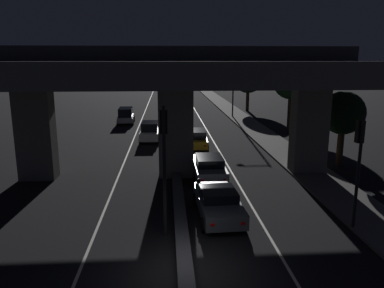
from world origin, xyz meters
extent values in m
plane|color=black|center=(0.00, 0.00, 0.00)|extent=(200.00, 200.00, 0.00)
cube|color=beige|center=(-3.70, 35.00, 0.00)|extent=(0.12, 126.00, 0.00)
cube|color=beige|center=(3.70, 35.00, 0.00)|extent=(0.12, 126.00, 0.00)
cube|color=#4C4C51|center=(0.00, 35.00, 0.21)|extent=(0.55, 126.00, 0.42)
cube|color=#5B5956|center=(8.88, 28.00, 0.07)|extent=(2.90, 126.00, 0.15)
cube|color=slate|center=(-8.61, 11.30, 2.90)|extent=(2.16, 1.34, 5.80)
cube|color=slate|center=(8.61, 11.30, 2.90)|extent=(2.16, 1.34, 5.80)
cube|color=slate|center=(0.00, 11.30, 2.90)|extent=(2.16, 1.34, 5.80)
cube|color=slate|center=(0.00, 11.30, 6.50)|extent=(22.67, 9.62, 1.42)
cube|color=#333335|center=(0.00, 11.30, 7.66)|extent=(22.67, 0.40, 0.90)
cylinder|color=black|center=(-0.68, 2.83, 2.76)|extent=(0.14, 0.14, 5.52)
cube|color=black|center=(-0.68, 3.01, 4.85)|extent=(0.30, 0.28, 0.95)
sphere|color=black|center=(-0.68, 3.16, 5.15)|extent=(0.18, 0.18, 0.18)
sphere|color=black|center=(-0.68, 3.16, 4.85)|extent=(0.18, 0.18, 0.18)
sphere|color=green|center=(-0.68, 3.16, 4.55)|extent=(0.18, 0.18, 0.18)
cylinder|color=black|center=(7.53, 2.83, 2.51)|extent=(0.14, 0.14, 5.02)
cube|color=black|center=(7.53, 3.01, 4.35)|extent=(0.30, 0.28, 0.95)
sphere|color=black|center=(7.53, 3.16, 4.64)|extent=(0.18, 0.18, 0.18)
sphere|color=black|center=(7.53, 3.16, 4.35)|extent=(0.18, 0.18, 0.18)
sphere|color=green|center=(7.53, 3.16, 4.05)|extent=(0.18, 0.18, 0.18)
cylinder|color=#2D2D30|center=(8.01, 36.04, 4.46)|extent=(0.18, 0.18, 8.93)
cylinder|color=#2D2D30|center=(6.97, 36.04, 8.78)|extent=(2.08, 0.10, 0.10)
ellipsoid|color=#F2B759|center=(5.93, 36.04, 8.68)|extent=(0.56, 0.32, 0.24)
cube|color=#515459|center=(1.79, 4.57, 0.66)|extent=(2.01, 4.70, 0.66)
cube|color=black|center=(1.80, 4.45, 1.21)|extent=(1.68, 1.92, 0.43)
cylinder|color=black|center=(0.84, 6.06, 0.33)|extent=(0.23, 0.67, 0.66)
cylinder|color=black|center=(2.62, 6.13, 0.33)|extent=(0.23, 0.67, 0.66)
cylinder|color=black|center=(0.97, 3.00, 0.33)|extent=(0.23, 0.67, 0.66)
cylinder|color=black|center=(2.75, 3.08, 0.33)|extent=(0.23, 0.67, 0.66)
cube|color=red|center=(1.25, 2.22, 0.69)|extent=(0.18, 0.04, 0.11)
cube|color=red|center=(2.53, 2.27, 0.69)|extent=(0.18, 0.04, 0.11)
cube|color=gray|center=(2.02, 10.33, 0.66)|extent=(1.80, 4.59, 0.74)
cube|color=black|center=(2.02, 10.10, 1.27)|extent=(1.58, 2.20, 0.49)
cylinder|color=black|center=(1.14, 11.84, 0.29)|extent=(0.20, 0.59, 0.59)
cylinder|color=black|center=(2.89, 11.85, 0.29)|extent=(0.20, 0.59, 0.59)
cylinder|color=black|center=(1.15, 8.82, 0.29)|extent=(0.20, 0.59, 0.59)
cylinder|color=black|center=(2.90, 8.82, 0.29)|extent=(0.20, 0.59, 0.59)
cube|color=red|center=(1.40, 8.03, 0.70)|extent=(0.18, 0.03, 0.11)
cube|color=red|center=(2.66, 8.03, 0.70)|extent=(0.18, 0.03, 0.11)
cube|color=gold|center=(1.88, 18.78, 0.64)|extent=(1.97, 4.12, 0.63)
cube|color=black|center=(1.88, 18.78, 1.27)|extent=(1.69, 2.49, 0.62)
cylinder|color=black|center=(1.05, 20.16, 0.33)|extent=(0.23, 0.66, 0.66)
cylinder|color=black|center=(2.81, 20.09, 0.33)|extent=(0.23, 0.66, 0.66)
cylinder|color=black|center=(0.94, 17.48, 0.33)|extent=(0.23, 0.66, 0.66)
cylinder|color=black|center=(2.71, 17.41, 0.33)|extent=(0.23, 0.66, 0.66)
cube|color=red|center=(1.16, 16.78, 0.68)|extent=(0.18, 0.04, 0.11)
cube|color=red|center=(2.43, 16.72, 0.68)|extent=(0.18, 0.04, 0.11)
cube|color=silver|center=(-2.09, 22.17, 0.65)|extent=(1.80, 4.10, 0.70)
cube|color=black|center=(-2.09, 22.17, 1.37)|extent=(1.55, 2.48, 0.75)
cylinder|color=black|center=(-1.34, 20.81, 0.29)|extent=(0.22, 0.60, 0.59)
cylinder|color=black|center=(-2.95, 20.87, 0.29)|extent=(0.22, 0.60, 0.59)
cylinder|color=black|center=(-1.24, 23.47, 0.29)|extent=(0.22, 0.60, 0.59)
cylinder|color=black|center=(-2.85, 23.53, 0.29)|extent=(0.22, 0.60, 0.59)
cube|color=white|center=(-1.44, 24.17, 0.54)|extent=(0.18, 0.04, 0.11)
cube|color=white|center=(-2.60, 24.22, 0.54)|extent=(0.18, 0.04, 0.11)
cube|color=gray|center=(-5.34, 32.15, 0.62)|extent=(1.88, 4.21, 0.60)
cube|color=black|center=(-5.34, 32.04, 1.38)|extent=(1.63, 3.04, 0.93)
cylinder|color=black|center=(-4.44, 30.80, 0.32)|extent=(0.22, 0.64, 0.64)
cylinder|color=black|center=(-6.15, 30.75, 0.32)|extent=(0.22, 0.64, 0.64)
cylinder|color=black|center=(-4.53, 33.54, 0.32)|extent=(0.22, 0.64, 0.64)
cylinder|color=black|center=(-6.24, 33.49, 0.32)|extent=(0.22, 0.64, 0.64)
cube|color=white|center=(-4.79, 34.25, 0.53)|extent=(0.18, 0.04, 0.11)
cube|color=white|center=(-6.02, 34.22, 0.53)|extent=(0.18, 0.04, 0.11)
cylinder|color=black|center=(1.01, 6.46, 0.29)|extent=(0.09, 0.58, 0.57)
cylinder|color=black|center=(0.98, 5.28, 0.29)|extent=(0.11, 0.58, 0.57)
cube|color=silver|center=(1.00, 5.87, 0.51)|extent=(0.26, 0.91, 0.32)
cylinder|color=#26593F|center=(1.00, 5.87, 0.96)|extent=(0.33, 0.33, 0.60)
sphere|color=black|center=(1.00, 5.87, 1.38)|extent=(0.24, 0.24, 0.24)
cube|color=red|center=(0.98, 5.23, 0.51)|extent=(0.08, 0.03, 0.08)
cylinder|color=black|center=(9.02, 11.34, 0.56)|extent=(0.28, 0.28, 0.82)
cylinder|color=beige|center=(9.02, 11.34, 1.31)|extent=(0.33, 0.33, 0.69)
sphere|color=tan|center=(9.02, 11.34, 1.77)|extent=(0.22, 0.22, 0.22)
cylinder|color=#38281C|center=(11.48, 12.72, 1.33)|extent=(0.45, 0.45, 2.65)
sphere|color=black|center=(11.48, 12.72, 3.77)|extent=(2.97, 2.97, 2.97)
cylinder|color=#2D2116|center=(12.29, 26.18, 1.90)|extent=(0.47, 0.47, 3.79)
sphere|color=black|center=(12.29, 26.18, 5.22)|extent=(3.81, 3.81, 3.81)
cylinder|color=#38281C|center=(11.27, 42.14, 1.61)|extent=(0.48, 0.48, 3.22)
sphere|color=black|center=(11.27, 42.14, 4.99)|extent=(4.72, 4.72, 4.72)
camera|label=1|loc=(-0.55, -11.88, 7.27)|focal=35.00mm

